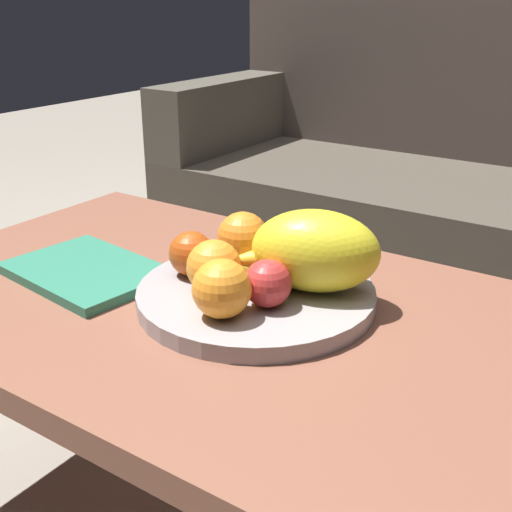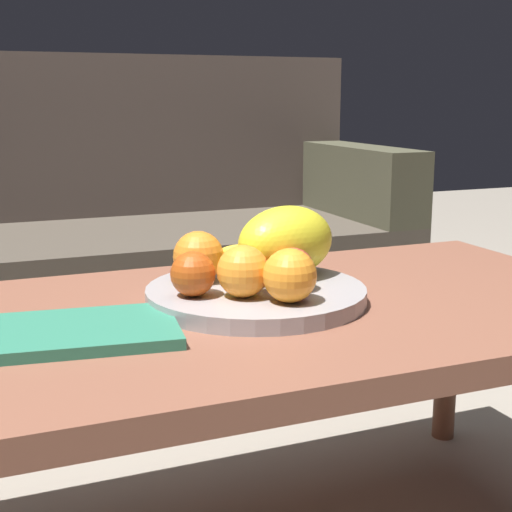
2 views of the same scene
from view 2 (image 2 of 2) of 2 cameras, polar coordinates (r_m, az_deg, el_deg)
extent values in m
cube|color=brown|center=(1.16, 1.09, -4.81)|extent=(1.20, 0.65, 0.04)
cylinder|color=brown|center=(1.73, 14.63, -7.19)|extent=(0.05, 0.05, 0.41)
cube|color=#473F35|center=(2.20, -10.89, -3.03)|extent=(1.70, 0.70, 0.40)
cube|color=#473C36|center=(2.40, -12.68, 9.08)|extent=(1.70, 0.14, 0.50)
cube|color=#444331|center=(2.41, 7.36, 5.95)|extent=(0.14, 0.70, 0.22)
cylinder|color=#9C9597|center=(1.17, 0.00, -3.00)|extent=(0.35, 0.35, 0.03)
ellipsoid|color=yellow|center=(1.22, 2.34, 1.12)|extent=(0.21, 0.18, 0.12)
sphere|color=orange|center=(1.07, 2.62, -1.53)|extent=(0.08, 0.08, 0.08)
sphere|color=orange|center=(1.19, -4.49, -0.02)|extent=(0.08, 0.08, 0.08)
sphere|color=orange|center=(1.10, -1.02, -1.19)|extent=(0.08, 0.08, 0.08)
sphere|color=red|center=(1.14, 2.87, -1.02)|extent=(0.07, 0.07, 0.07)
sphere|color=#B94915|center=(1.11, -4.91, -1.40)|extent=(0.07, 0.07, 0.07)
ellipsoid|color=yellow|center=(1.21, 1.02, -0.97)|extent=(0.04, 0.15, 0.03)
ellipsoid|color=yellow|center=(1.20, 0.22, -1.11)|extent=(0.15, 0.06, 0.03)
ellipsoid|color=yellow|center=(1.20, 1.07, -1.10)|extent=(0.15, 0.04, 0.03)
ellipsoid|color=yellow|center=(1.20, 0.60, 0.17)|extent=(0.14, 0.11, 0.03)
ellipsoid|color=yellow|center=(1.19, 0.82, 0.15)|extent=(0.13, 0.13, 0.03)
cube|color=#2F7B5E|center=(1.03, -13.16, -5.70)|extent=(0.27, 0.21, 0.02)
camera|label=1|loc=(0.97, 50.00, 14.41)|focal=45.90mm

